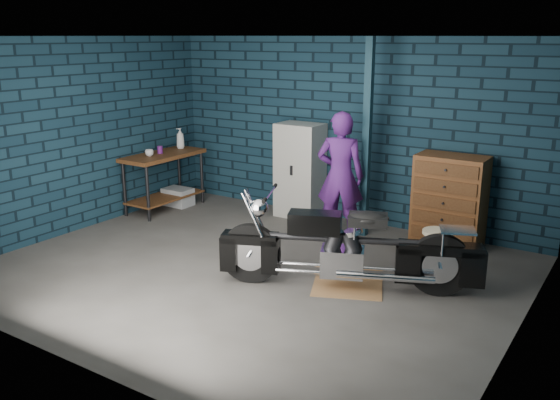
{
  "coord_description": "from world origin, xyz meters",
  "views": [
    {
      "loc": [
        3.87,
        -5.32,
        2.71
      ],
      "look_at": [
        0.22,
        0.3,
        0.84
      ],
      "focal_mm": 38.0,
      "sensor_mm": 36.0,
      "label": 1
    }
  ],
  "objects_px": {
    "person": "(340,176)",
    "shop_stool": "(436,257)",
    "locker": "(300,171)",
    "tool_chest": "(449,200)",
    "workbench": "(165,182)",
    "motorcycle": "(349,242)",
    "storage_bin": "(178,197)"
  },
  "relations": [
    {
      "from": "locker",
      "to": "tool_chest",
      "type": "height_order",
      "value": "locker"
    },
    {
      "from": "locker",
      "to": "shop_stool",
      "type": "relative_size",
      "value": 2.33
    },
    {
      "from": "storage_bin",
      "to": "tool_chest",
      "type": "bearing_deg",
      "value": 7.66
    },
    {
      "from": "motorcycle",
      "to": "locker",
      "type": "xyz_separation_m",
      "value": [
        -1.87,
        2.05,
        0.18
      ]
    },
    {
      "from": "motorcycle",
      "to": "tool_chest",
      "type": "bearing_deg",
      "value": 54.44
    },
    {
      "from": "tool_chest",
      "to": "motorcycle",
      "type": "bearing_deg",
      "value": -102.33
    },
    {
      "from": "tool_chest",
      "to": "shop_stool",
      "type": "bearing_deg",
      "value": -77.35
    },
    {
      "from": "locker",
      "to": "tool_chest",
      "type": "distance_m",
      "value": 2.32
    },
    {
      "from": "workbench",
      "to": "shop_stool",
      "type": "bearing_deg",
      "value": -6.31
    },
    {
      "from": "motorcycle",
      "to": "person",
      "type": "xyz_separation_m",
      "value": [
        -0.89,
        1.49,
        0.34
      ]
    },
    {
      "from": "workbench",
      "to": "tool_chest",
      "type": "bearing_deg",
      "value": 11.12
    },
    {
      "from": "motorcycle",
      "to": "storage_bin",
      "type": "bearing_deg",
      "value": 135.87
    },
    {
      "from": "motorcycle",
      "to": "tool_chest",
      "type": "relative_size",
      "value": 2.04
    },
    {
      "from": "storage_bin",
      "to": "tool_chest",
      "type": "distance_m",
      "value": 4.37
    },
    {
      "from": "person",
      "to": "tool_chest",
      "type": "height_order",
      "value": "person"
    },
    {
      "from": "workbench",
      "to": "person",
      "type": "bearing_deg",
      "value": 5.53
    },
    {
      "from": "workbench",
      "to": "motorcycle",
      "type": "distance_m",
      "value": 4.06
    },
    {
      "from": "storage_bin",
      "to": "locker",
      "type": "distance_m",
      "value": 2.15
    },
    {
      "from": "locker",
      "to": "tool_chest",
      "type": "relative_size",
      "value": 1.2
    },
    {
      "from": "tool_chest",
      "to": "shop_stool",
      "type": "distance_m",
      "value": 1.43
    },
    {
      "from": "storage_bin",
      "to": "shop_stool",
      "type": "height_order",
      "value": "shop_stool"
    },
    {
      "from": "motorcycle",
      "to": "locker",
      "type": "distance_m",
      "value": 2.78
    },
    {
      "from": "workbench",
      "to": "storage_bin",
      "type": "bearing_deg",
      "value": 85.78
    },
    {
      "from": "motorcycle",
      "to": "person",
      "type": "bearing_deg",
      "value": 97.52
    },
    {
      "from": "workbench",
      "to": "locker",
      "type": "height_order",
      "value": "locker"
    },
    {
      "from": "tool_chest",
      "to": "workbench",
      "type": "bearing_deg",
      "value": -168.88
    },
    {
      "from": "person",
      "to": "shop_stool",
      "type": "xyz_separation_m",
      "value": [
        1.64,
        -0.8,
        -0.57
      ]
    },
    {
      "from": "workbench",
      "to": "shop_stool",
      "type": "relative_size",
      "value": 2.26
    },
    {
      "from": "storage_bin",
      "to": "locker",
      "type": "height_order",
      "value": "locker"
    },
    {
      "from": "storage_bin",
      "to": "locker",
      "type": "bearing_deg",
      "value": 16.24
    },
    {
      "from": "shop_stool",
      "to": "motorcycle",
      "type": "bearing_deg",
      "value": -137.55
    },
    {
      "from": "person",
      "to": "locker",
      "type": "height_order",
      "value": "person"
    }
  ]
}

